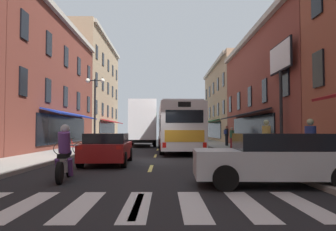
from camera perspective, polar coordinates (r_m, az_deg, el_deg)
ground_plane at (r=16.77m, az=-2.44°, el=-7.80°), size 34.80×80.00×0.10m
lane_centre_dashes at (r=16.52m, az=-2.47°, el=-7.69°), size 0.14×73.90×0.01m
crosswalk_near at (r=6.88m, az=-5.27°, el=-14.89°), size 7.10×2.80×0.01m
sidewalk_left at (r=17.95m, az=-21.76°, el=-6.89°), size 3.00×80.00×0.14m
sidewalk_right at (r=17.59m, az=17.30°, el=-7.05°), size 3.00×80.00×0.14m
billboard_sign at (r=20.05m, az=18.56°, el=7.65°), size 0.40×3.36×6.28m
transit_bus at (r=24.06m, az=1.61°, el=-2.03°), size 2.88×11.85×3.26m
box_truck at (r=32.20m, az=-4.31°, el=-1.41°), size 2.82×8.24×4.19m
sedan_near at (r=9.49m, az=17.74°, el=-7.04°), size 4.30×2.05×1.40m
sedan_mid at (r=42.54m, az=-3.67°, el=-3.65°), size 2.01×4.48×1.34m
sedan_far at (r=15.08m, az=-10.24°, el=-5.49°), size 2.04×4.45×1.35m
motorcycle_rider at (r=10.45m, az=-17.12°, el=-6.66°), size 0.64×2.07×1.66m
bicycle_near at (r=19.60m, az=-16.45°, el=-5.33°), size 1.71×0.48×0.91m
pedestrian_near at (r=30.52m, az=9.90°, el=-3.31°), size 0.47×0.52×1.76m
pedestrian_mid at (r=12.10m, az=23.06°, el=-4.46°), size 0.36×0.36×1.73m
pedestrian_far at (r=26.44m, az=10.80°, el=-3.67°), size 0.36×0.36×1.60m
pedestrian_rear at (r=15.02m, az=16.38°, el=-4.01°), size 0.36×0.36×1.80m
street_lamp_twin at (r=25.35m, az=-12.31°, el=0.98°), size 1.42×0.32×5.21m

